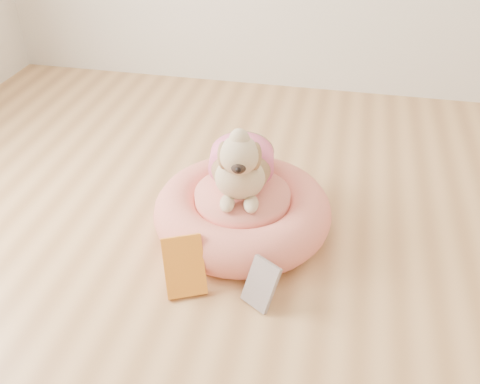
% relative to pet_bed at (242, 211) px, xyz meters
% --- Properties ---
extents(floor, '(4.50, 4.50, 0.00)m').
position_rel_pet_bed_xyz_m(floor, '(0.09, -0.71, -0.09)').
color(floor, '#B27C4A').
rests_on(floor, ground).
extents(pet_bed, '(0.75, 0.75, 0.19)m').
position_rel_pet_bed_xyz_m(pet_bed, '(0.00, 0.00, 0.00)').
color(pet_bed, '#D37352').
rests_on(pet_bed, floor).
extents(dog, '(0.40, 0.52, 0.35)m').
position_rel_pet_bed_xyz_m(dog, '(-0.01, 0.04, 0.27)').
color(dog, brown).
rests_on(dog, pet_bed).
extents(book_yellow, '(0.19, 0.19, 0.21)m').
position_rel_pet_bed_xyz_m(book_yellow, '(-0.14, -0.39, 0.01)').
color(book_yellow, '#F3AB19').
rests_on(book_yellow, floor).
extents(book_white, '(0.15, 0.14, 0.17)m').
position_rel_pet_bed_xyz_m(book_white, '(0.15, -0.40, -0.01)').
color(book_white, white).
rests_on(book_white, floor).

